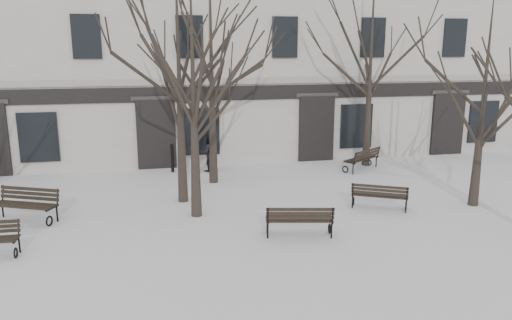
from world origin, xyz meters
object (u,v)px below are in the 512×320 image
object	(u,v)px
bench_3	(26,204)
bench_4	(363,158)
tree_1	(192,63)
tree_3	(486,79)
bench_1	(299,219)
bench_2	(380,195)

from	to	relation	value
bench_3	bench_4	size ratio (longest dim) A/B	1.08
tree_1	tree_3	size ratio (longest dim) A/B	1.12
bench_1	bench_4	world-z (taller)	bench_4
tree_3	bench_1	bearing A→B (deg)	-166.98
bench_2	tree_1	bearing A→B (deg)	22.18
bench_1	bench_3	world-z (taller)	bench_3
bench_2	bench_3	bearing A→B (deg)	21.92
tree_1	tree_3	distance (m)	8.95
tree_1	bench_2	xyz separation A→B (m)	(5.69, -0.63, -4.09)
bench_2	bench_3	distance (m)	10.71
tree_3	bench_2	size ratio (longest dim) A/B	3.63
tree_1	bench_4	distance (m)	9.37
bench_2	bench_4	world-z (taller)	bench_4
tree_3	tree_1	bearing A→B (deg)	174.61
tree_1	tree_3	xyz separation A→B (m)	(8.89, -0.84, -0.51)
tree_1	bench_1	distance (m)	5.33
bench_4	bench_3	bearing A→B (deg)	-16.57
tree_1	bench_4	world-z (taller)	tree_1
tree_1	bench_1	world-z (taller)	tree_1
tree_1	bench_2	bearing A→B (deg)	-6.34
tree_1	bench_4	bearing A→B (deg)	30.27
tree_3	bench_4	world-z (taller)	tree_3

